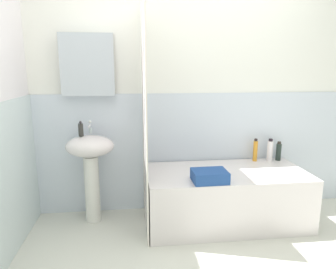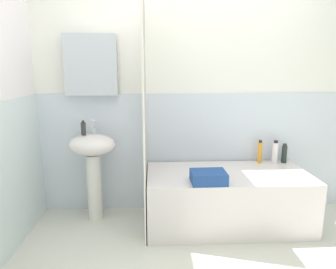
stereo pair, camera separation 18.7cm
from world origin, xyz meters
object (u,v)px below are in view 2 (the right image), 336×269
(sink, at_px, (93,158))
(bathtub, at_px, (227,198))
(soap_dispenser, at_px, (83,128))
(lotion_bottle, at_px, (284,154))
(conditioner_bottle, at_px, (275,152))
(shampoo_bottle, at_px, (260,152))
(towel_folded, at_px, (208,177))

(sink, bearing_deg, bathtub, -7.62)
(soap_dispenser, relative_size, bathtub, 0.09)
(lotion_bottle, xyz_separation_m, conditioner_bottle, (-0.10, -0.01, 0.02))
(sink, bearing_deg, soap_dispenser, -169.04)
(shampoo_bottle, bearing_deg, soap_dispenser, -175.76)
(lotion_bottle, distance_m, shampoo_bottle, 0.25)
(sink, height_order, bathtub, sink)
(sink, relative_size, bathtub, 0.57)
(lotion_bottle, bearing_deg, bathtub, -156.52)
(bathtub, xyz_separation_m, shampoo_bottle, (0.39, 0.28, 0.36))
(lotion_bottle, relative_size, towel_folded, 0.68)
(bathtub, height_order, towel_folded, towel_folded)
(conditioner_bottle, xyz_separation_m, shampoo_bottle, (-0.15, 0.02, 0.00))
(bathtub, xyz_separation_m, towel_folded, (-0.22, -0.24, 0.30))
(bathtub, xyz_separation_m, conditioner_bottle, (0.54, 0.26, 0.36))
(shampoo_bottle, height_order, towel_folded, shampoo_bottle)
(soap_dispenser, relative_size, conditioner_bottle, 0.59)
(sink, bearing_deg, towel_folded, -21.61)
(lotion_bottle, relative_size, shampoo_bottle, 0.84)
(towel_folded, bearing_deg, soap_dispenser, 160.28)
(sink, xyz_separation_m, towel_folded, (1.03, -0.41, -0.06))
(conditioner_bottle, xyz_separation_m, towel_folded, (-0.76, -0.50, -0.06))
(soap_dispenser, height_order, lotion_bottle, soap_dispenser)
(lotion_bottle, height_order, conditioner_bottle, conditioner_bottle)
(sink, xyz_separation_m, bathtub, (1.25, -0.17, -0.36))
(soap_dispenser, distance_m, conditioner_bottle, 1.89)
(bathtub, height_order, conditioner_bottle, conditioner_bottle)
(sink, bearing_deg, shampoo_bottle, 3.95)
(lotion_bottle, xyz_separation_m, towel_folded, (-0.86, -0.52, -0.05))
(towel_folded, bearing_deg, shampoo_bottle, 40.44)
(bathtub, height_order, lotion_bottle, lotion_bottle)
(bathtub, distance_m, lotion_bottle, 0.78)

